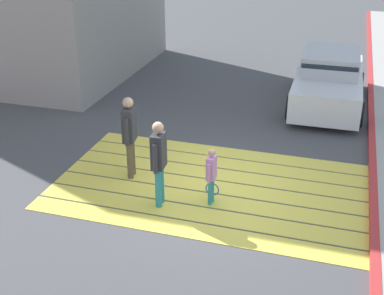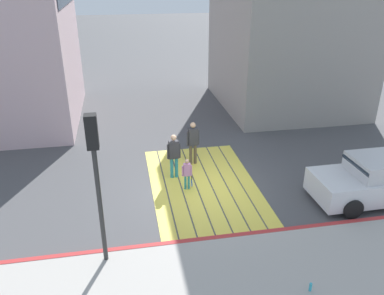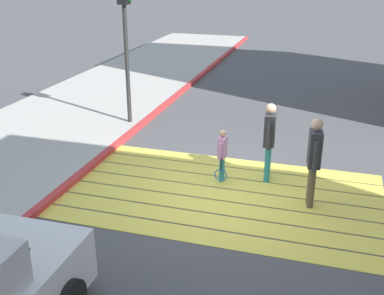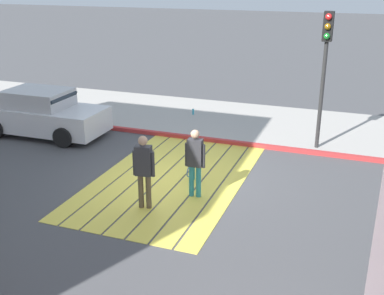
{
  "view_description": "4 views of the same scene",
  "coord_description": "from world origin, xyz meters",
  "px_view_note": "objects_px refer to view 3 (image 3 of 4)",
  "views": [
    {
      "loc": [
        -2.36,
        9.11,
        5.41
      ],
      "look_at": [
        0.46,
        -0.22,
        0.74
      ],
      "focal_mm": 48.54,
      "sensor_mm": 36.0,
      "label": 1
    },
    {
      "loc": [
        -12.22,
        2.7,
        7.24
      ],
      "look_at": [
        0.63,
        0.31,
        1.25
      ],
      "focal_mm": 36.59,
      "sensor_mm": 36.0,
      "label": 2
    },
    {
      "loc": [
        1.9,
        -8.54,
        4.59
      ],
      "look_at": [
        -0.79,
        0.39,
        0.82
      ],
      "focal_mm": 44.39,
      "sensor_mm": 36.0,
      "label": 3
    },
    {
      "loc": [
        10.76,
        4.58,
        5.26
      ],
      "look_at": [
        -0.17,
        0.55,
        0.93
      ],
      "focal_mm": 44.08,
      "sensor_mm": 36.0,
      "label": 4
    }
  ],
  "objects_px": {
    "pedestrian_adult_trailing": "(269,137)",
    "pedestrian_child_with_racket": "(222,153)",
    "traffic_light_corner": "(125,18)",
    "pedestrian_adult_lead": "(314,156)"
  },
  "relations": [
    {
      "from": "pedestrian_adult_lead",
      "to": "pedestrian_child_with_racket",
      "type": "height_order",
      "value": "pedestrian_adult_lead"
    },
    {
      "from": "traffic_light_corner",
      "to": "pedestrian_adult_lead",
      "type": "relative_size",
      "value": 2.35
    },
    {
      "from": "traffic_light_corner",
      "to": "pedestrian_adult_lead",
      "type": "xyz_separation_m",
      "value": [
        5.31,
        -3.39,
        -1.98
      ]
    },
    {
      "from": "traffic_light_corner",
      "to": "pedestrian_adult_trailing",
      "type": "bearing_deg",
      "value": -29.83
    },
    {
      "from": "pedestrian_adult_lead",
      "to": "pedestrian_adult_trailing",
      "type": "xyz_separation_m",
      "value": [
        -0.98,
        0.91,
        -0.03
      ]
    },
    {
      "from": "pedestrian_child_with_racket",
      "to": "traffic_light_corner",
      "type": "bearing_deg",
      "value": 140.22
    },
    {
      "from": "pedestrian_adult_trailing",
      "to": "pedestrian_child_with_racket",
      "type": "distance_m",
      "value": 1.06
    },
    {
      "from": "pedestrian_adult_lead",
      "to": "pedestrian_child_with_racket",
      "type": "xyz_separation_m",
      "value": [
        -1.92,
        0.57,
        -0.39
      ]
    },
    {
      "from": "traffic_light_corner",
      "to": "pedestrian_child_with_racket",
      "type": "relative_size",
      "value": 3.58
    },
    {
      "from": "pedestrian_adult_trailing",
      "to": "pedestrian_child_with_racket",
      "type": "bearing_deg",
      "value": -160.07
    }
  ]
}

